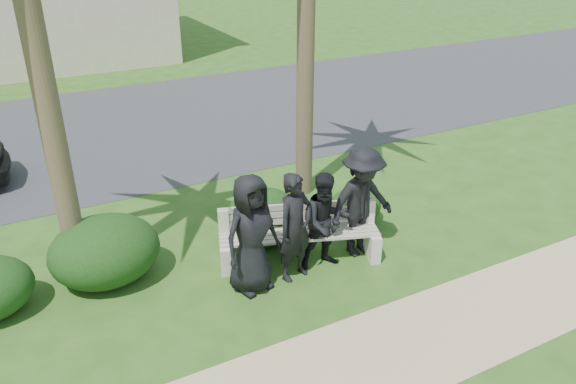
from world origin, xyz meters
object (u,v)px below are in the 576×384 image
object	(u,v)px
park_bench	(298,238)
man_b	(295,227)
man_c	(326,221)
man_d	(362,202)
man_a	(251,234)

from	to	relation	value
park_bench	man_b	bearing A→B (deg)	-105.53
man_c	man_d	world-z (taller)	man_d
man_b	man_a	bearing A→B (deg)	161.27
park_bench	man_c	distance (m)	0.58
park_bench	man_b	size ratio (longest dim) A/B	1.58
man_b	man_c	bearing A→B (deg)	-11.96
park_bench	man_a	distance (m)	1.12
park_bench	man_d	bearing A→B (deg)	4.25
man_a	man_c	xyz separation A→B (m)	(1.24, 0.00, -0.12)
man_a	man_b	distance (m)	0.69
park_bench	man_d	distance (m)	1.14
man_c	man_a	bearing A→B (deg)	-172.78
man_b	man_c	xyz separation A→B (m)	(0.55, 0.04, -0.07)
man_b	park_bench	bearing A→B (deg)	38.75
man_b	man_c	distance (m)	0.55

